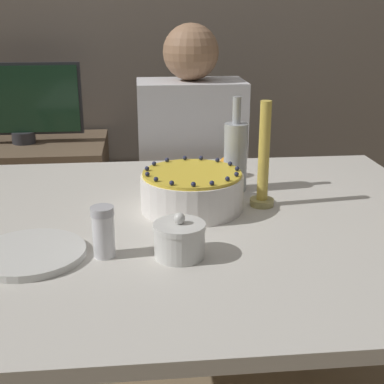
{
  "coord_description": "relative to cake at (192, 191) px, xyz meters",
  "views": [
    {
      "loc": [
        -0.12,
        -1.23,
        1.26
      ],
      "look_at": [
        0.01,
        0.08,
        0.81
      ],
      "focal_mm": 50.0,
      "sensor_mm": 36.0,
      "label": 1
    }
  ],
  "objects": [
    {
      "name": "dining_table",
      "position": [
        -0.01,
        -0.08,
        -0.16
      ],
      "size": [
        1.36,
        1.12,
        0.76
      ],
      "color": "beige",
      "rests_on": "ground_plane"
    },
    {
      "name": "plate_stack",
      "position": [
        -0.37,
        -0.25,
        -0.04
      ],
      "size": [
        0.24,
        0.24,
        0.02
      ],
      "color": "silver",
      "rests_on": "dining_table"
    },
    {
      "name": "orange_fruit_1",
      "position": [
        0.14,
        0.27,
        -0.02
      ],
      "size": [
        0.07,
        0.07,
        0.07
      ],
      "color": "orange",
      "rests_on": "dining_table"
    },
    {
      "name": "tv_monitor",
      "position": [
        -0.64,
        1.03,
        0.07
      ],
      "size": [
        0.52,
        0.1,
        0.34
      ],
      "color": "#2D2D33",
      "rests_on": "side_cabinet"
    },
    {
      "name": "side_cabinet",
      "position": [
        -0.64,
        1.03,
        -0.46
      ],
      "size": [
        0.7,
        0.49,
        0.7
      ],
      "color": "brown",
      "rests_on": "ground_plane"
    },
    {
      "name": "bottle",
      "position": [
        0.14,
        0.14,
        0.05
      ],
      "size": [
        0.07,
        0.07,
        0.27
      ],
      "color": "#B2B7BC",
      "rests_on": "dining_table"
    },
    {
      "name": "person_man_blue_shirt",
      "position": [
        0.06,
        0.67,
        -0.28
      ],
      "size": [
        0.4,
        0.34,
        1.21
      ],
      "rotation": [
        0.0,
        0.0,
        3.14
      ],
      "color": "#595960",
      "rests_on": "ground_plane"
    },
    {
      "name": "candle",
      "position": [
        0.19,
        0.01,
        0.06
      ],
      "size": [
        0.06,
        0.06,
        0.28
      ],
      "color": "tan",
      "rests_on": "dining_table"
    },
    {
      "name": "sugar_bowl",
      "position": [
        -0.05,
        -0.28,
        -0.01
      ],
      "size": [
        0.11,
        0.11,
        0.1
      ],
      "color": "silver",
      "rests_on": "dining_table"
    },
    {
      "name": "sugar_shaker",
      "position": [
        -0.21,
        -0.26,
        0.01
      ],
      "size": [
        0.05,
        0.05,
        0.11
      ],
      "color": "white",
      "rests_on": "dining_table"
    },
    {
      "name": "cake",
      "position": [
        0.0,
        0.0,
        0.0
      ],
      "size": [
        0.27,
        0.27,
        0.11
      ],
      "color": "white",
      "rests_on": "dining_table"
    }
  ]
}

